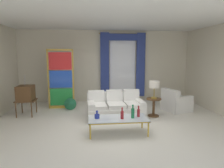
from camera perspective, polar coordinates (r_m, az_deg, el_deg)
ground_plane at (r=5.87m, az=0.67°, el=-11.51°), size 16.00×16.00×0.00m
wall_rear at (r=8.57m, az=-1.81°, el=5.11°), size 8.00×0.12×3.00m
wall_right at (r=7.48m, az=29.17°, el=3.53°), size 0.12×7.00×3.00m
ceiling_slab at (r=6.39m, az=-0.20°, el=17.61°), size 8.00×7.60×0.04m
curtained_window at (r=8.49m, az=3.12°, el=6.69°), size 2.00×0.17×2.70m
couch_white_long at (r=6.42m, az=0.86°, el=-6.88°), size 1.81×1.02×0.86m
coffee_table at (r=5.14m, az=1.75°, el=-10.03°), size 1.50×0.66×0.41m
bottle_blue_decanter at (r=5.10m, az=5.99°, el=-8.15°), size 0.08×0.08×0.35m
bottle_crystal_tall at (r=5.08m, az=-4.32°, el=-9.07°), size 0.13×0.13×0.21m
bottle_amber_squat at (r=5.23m, az=7.61°, el=-8.05°), size 0.07×0.07×0.29m
bottle_ruby_flask at (r=5.02m, az=2.92°, el=-8.68°), size 0.08×0.08×0.30m
vintage_tv at (r=7.13m, az=-23.55°, el=-2.56°), size 0.62×0.60×1.35m
armchair_white at (r=7.49m, az=17.72°, el=-5.18°), size 1.01×1.00×0.80m
stained_glass_divider at (r=7.58m, az=-14.45°, el=1.03°), size 0.95×0.05×2.20m
peacock_figurine at (r=7.38m, az=-11.97°, el=-5.72°), size 0.44×0.60×0.50m
round_side_table at (r=6.65m, az=11.87°, el=-6.07°), size 0.48×0.48×0.59m
table_lamp_brass at (r=6.52m, az=12.05°, el=-0.34°), size 0.32×0.32×0.57m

